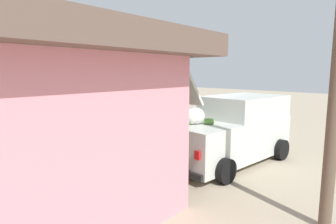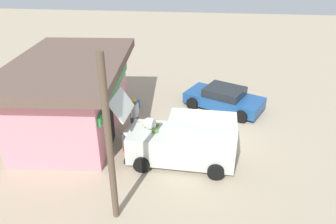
{
  "view_description": "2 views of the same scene",
  "coord_description": "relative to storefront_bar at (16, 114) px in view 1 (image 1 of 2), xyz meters",
  "views": [
    {
      "loc": [
        -6.59,
        7.83,
        2.61
      ],
      "look_at": [
        0.34,
        1.12,
        1.23
      ],
      "focal_mm": 29.65,
      "sensor_mm": 36.0,
      "label": 1
    },
    {
      "loc": [
        -12.42,
        0.42,
        7.54
      ],
      "look_at": [
        -0.05,
        1.84,
        1.03
      ],
      "focal_mm": 33.81,
      "sensor_mm": 36.0,
      "label": 2
    }
  ],
  "objects": [
    {
      "name": "ground_plane",
      "position": [
        0.13,
        -6.1,
        -1.72
      ],
      "size": [
        60.0,
        60.0,
        0.0
      ],
      "primitive_type": "plane",
      "color": "tan"
    },
    {
      "name": "storefront_bar",
      "position": [
        0.0,
        0.0,
        0.0
      ],
      "size": [
        7.8,
        5.26,
        3.29
      ],
      "color": "pink",
      "rests_on": "ground_plane"
    },
    {
      "name": "delivery_van",
      "position": [
        -2.03,
        -5.18,
        -0.78
      ],
      "size": [
        2.22,
        4.65,
        2.71
      ],
      "color": "silver",
      "rests_on": "ground_plane"
    },
    {
      "name": "parked_sedan",
      "position": [
        2.85,
        -6.88,
        -1.18
      ],
      "size": [
        3.39,
        4.32,
        1.13
      ],
      "color": "#1E4C8C",
      "rests_on": "ground_plane"
    },
    {
      "name": "vendor_standing",
      "position": [
        -0.02,
        -2.76,
        -0.81
      ],
      "size": [
        0.51,
        0.46,
        1.6
      ],
      "color": "navy",
      "rests_on": "ground_plane"
    },
    {
      "name": "customer_bending",
      "position": [
        -1.59,
        -2.9,
        -0.91
      ],
      "size": [
        0.74,
        0.77,
        1.29
      ],
      "color": "#4C4C51",
      "rests_on": "ground_plane"
    },
    {
      "name": "unloaded_banana_pile",
      "position": [
        -1.9,
        -1.77,
        -1.51
      ],
      "size": [
        0.87,
        0.87,
        0.45
      ],
      "color": "silver",
      "rests_on": "ground_plane"
    },
    {
      "name": "paint_bucket",
      "position": [
        2.37,
        -2.36,
        -1.52
      ],
      "size": [
        0.32,
        0.32,
        0.41
      ],
      "primitive_type": "cylinder",
      "color": "blue",
      "rests_on": "ground_plane"
    }
  ]
}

